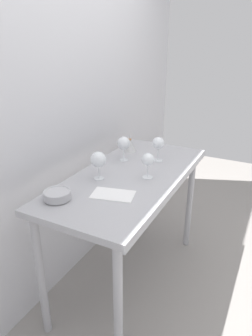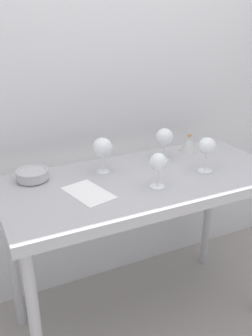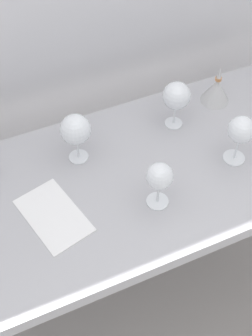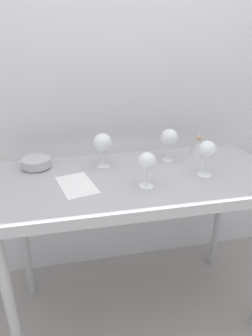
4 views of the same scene
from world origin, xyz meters
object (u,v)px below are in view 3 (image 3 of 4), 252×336
at_px(wine_glass_near_center, 159,177).
at_px(wine_glass_near_right, 241,131).
at_px(decanter_funnel, 216,90).
at_px(wine_glass_far_right, 176,97).
at_px(tasting_sheet_upper, 54,215).
at_px(wine_glass_far_left, 76,130).

height_order(wine_glass_near_center, wine_glass_near_right, wine_glass_near_right).
bearing_deg(decanter_funnel, wine_glass_near_center, -140.62).
bearing_deg(wine_glass_near_center, wine_glass_far_right, 53.99).
bearing_deg(tasting_sheet_upper, wine_glass_near_right, -15.98).
height_order(wine_glass_near_right, wine_glass_far_left, wine_glass_far_left).
distance_m(wine_glass_near_center, decanter_funnel, 0.53).
xyz_separation_m(wine_glass_near_right, tasting_sheet_upper, (-0.62, 0.03, -0.13)).
xyz_separation_m(wine_glass_near_center, wine_glass_near_right, (0.31, 0.06, 0.01)).
relative_size(wine_glass_near_center, wine_glass_far_right, 0.93).
bearing_deg(wine_glass_near_right, wine_glass_far_left, 155.56).
relative_size(wine_glass_near_center, decanter_funnel, 1.12).
bearing_deg(tasting_sheet_upper, decanter_funnel, 5.67).
distance_m(wine_glass_far_left, tasting_sheet_upper, 0.27).
xyz_separation_m(wine_glass_far_right, decanter_funnel, (0.20, 0.05, -0.08)).
bearing_deg(wine_glass_near_center, decanter_funnel, 39.38).
xyz_separation_m(wine_glass_far_right, tasting_sheet_upper, (-0.51, -0.20, -0.13)).
relative_size(wine_glass_far_left, decanter_funnel, 1.22).
xyz_separation_m(wine_glass_near_center, decanter_funnel, (0.40, 0.33, -0.07)).
xyz_separation_m(wine_glass_near_center, tasting_sheet_upper, (-0.31, 0.08, -0.12)).
bearing_deg(wine_glass_near_center, wine_glass_far_left, 120.44).
bearing_deg(wine_glass_far_left, decanter_funnel, 6.17).
relative_size(wine_glass_near_center, wine_glass_far_left, 0.92).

